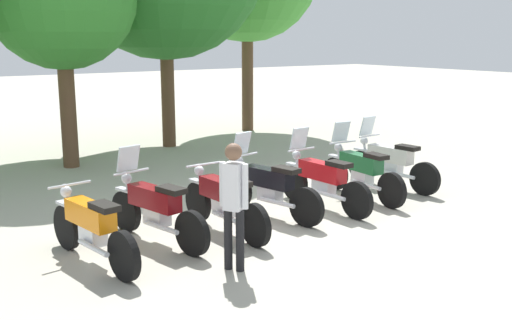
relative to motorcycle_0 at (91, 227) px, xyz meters
name	(u,v)px	position (x,y,z in m)	size (l,w,h in m)	color
ground_plane	(273,218)	(3.15, 0.28, -0.50)	(80.00, 80.00, 0.00)	#ADA899
motorcycle_0	(91,227)	(0.00, 0.00, 0.00)	(0.62, 2.18, 0.99)	black
motorcycle_1	(155,208)	(1.04, 0.29, 0.01)	(0.72, 2.16, 1.37)	black
motorcycle_2	(223,201)	(2.10, 0.12, 0.00)	(0.62, 2.19, 0.99)	black
motorcycle_3	(268,186)	(3.14, 0.40, 0.01)	(0.72, 2.16, 1.37)	black
motorcycle_4	(322,180)	(4.20, 0.26, 0.01)	(0.62, 2.19, 1.37)	black
motorcycle_5	(361,171)	(5.25, 0.40, 0.01)	(0.62, 2.19, 1.37)	black
motorcycle_6	(390,162)	(6.29, 0.65, 0.01)	(0.62, 2.19, 1.37)	black
person_0	(234,197)	(1.43, -1.25, 0.47)	(0.30, 0.38, 1.66)	black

